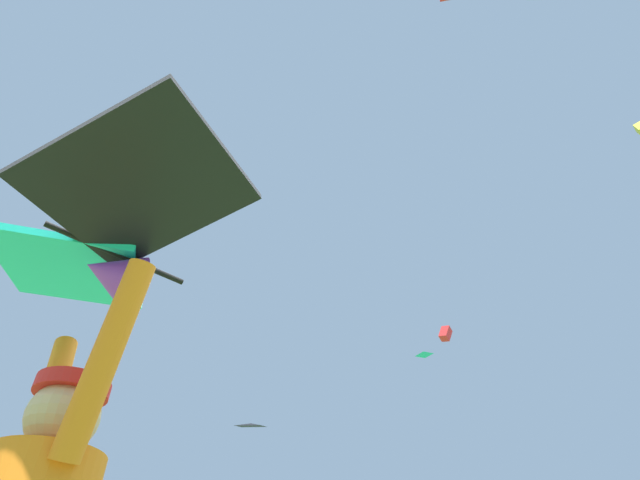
# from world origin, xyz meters

# --- Properties ---
(held_stunt_kite) EXTENTS (1.49, 1.02, 0.38)m
(held_stunt_kite) POSITION_xyz_m (0.10, -0.42, 2.19)
(held_stunt_kite) COLOR black
(distant_kite_teal_far_center) EXTENTS (0.96, 0.97, 0.20)m
(distant_kite_teal_far_center) POSITION_xyz_m (-5.88, 23.99, 14.21)
(distant_kite_teal_far_center) COLOR #19B2AD
(distant_kite_black_overhead_distant) EXTENTS (1.19, 1.16, 0.43)m
(distant_kite_black_overhead_distant) POSITION_xyz_m (-8.25, 11.52, 6.69)
(distant_kite_black_overhead_distant) COLOR black
(distant_kite_red_high_left) EXTENTS (1.00, 1.07, 1.38)m
(distant_kite_red_high_left) POSITION_xyz_m (-6.79, 33.76, 20.64)
(distant_kite_red_high_left) COLOR red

